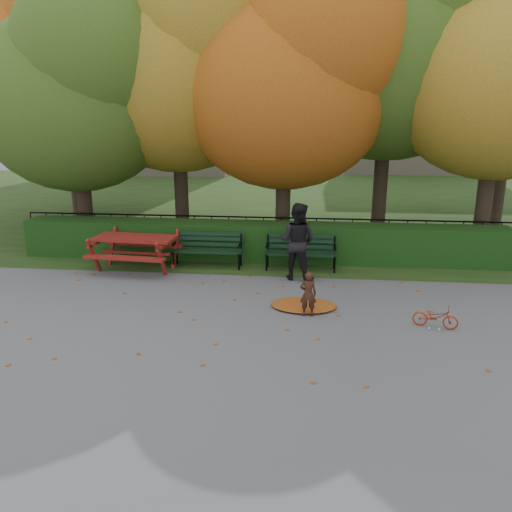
# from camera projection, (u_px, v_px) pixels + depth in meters

# --- Properties ---
(ground) EXTENTS (90.00, 90.00, 0.00)m
(ground) POSITION_uv_depth(u_px,v_px,m) (238.00, 325.00, 9.36)
(ground) COLOR slate
(ground) RESTS_ON ground
(grass_strip) EXTENTS (90.00, 90.00, 0.00)m
(grass_strip) POSITION_uv_depth(u_px,v_px,m) (281.00, 201.00, 22.75)
(grass_strip) COLOR #203514
(grass_strip) RESTS_ON ground
(building_left) EXTENTS (10.00, 7.00, 15.00)m
(building_left) POSITION_uv_depth(u_px,v_px,m) (157.00, 57.00, 33.10)
(building_left) COLOR tan
(building_left) RESTS_ON ground
(building_right) EXTENTS (9.00, 6.00, 12.00)m
(building_right) POSITION_uv_depth(u_px,v_px,m) (412.00, 81.00, 33.70)
(building_right) COLOR tan
(building_right) RESTS_ON ground
(hedge) EXTENTS (13.00, 0.90, 1.00)m
(hedge) POSITION_uv_depth(u_px,v_px,m) (261.00, 241.00, 13.53)
(hedge) COLOR black
(hedge) RESTS_ON ground
(iron_fence) EXTENTS (14.00, 0.04, 1.02)m
(iron_fence) POSITION_uv_depth(u_px,v_px,m) (263.00, 233.00, 14.29)
(iron_fence) COLOR black
(iron_fence) RESTS_ON ground
(tree_a) EXTENTS (5.88, 5.60, 7.48)m
(tree_a) POSITION_uv_depth(u_px,v_px,m) (81.00, 88.00, 13.99)
(tree_a) COLOR black
(tree_a) RESTS_ON ground
(tree_b) EXTENTS (6.72, 6.40, 8.79)m
(tree_b) POSITION_uv_depth(u_px,v_px,m) (186.00, 58.00, 14.59)
(tree_b) COLOR black
(tree_b) RESTS_ON ground
(tree_c) EXTENTS (6.30, 6.00, 8.00)m
(tree_c) POSITION_uv_depth(u_px,v_px,m) (297.00, 76.00, 13.66)
(tree_c) COLOR black
(tree_c) RESTS_ON ground
(tree_d) EXTENTS (7.14, 6.80, 9.58)m
(tree_d) POSITION_uv_depth(u_px,v_px,m) (405.00, 36.00, 14.25)
(tree_d) COLOR black
(tree_d) RESTS_ON ground
(tree_f) EXTENTS (6.93, 6.60, 9.19)m
(tree_f) POSITION_uv_depth(u_px,v_px,m) (71.00, 59.00, 17.37)
(tree_f) COLOR black
(tree_f) RESTS_ON ground
(bench_left) EXTENTS (1.80, 0.57, 0.88)m
(bench_left) POSITION_uv_depth(u_px,v_px,m) (208.00, 247.00, 12.89)
(bench_left) COLOR black
(bench_left) RESTS_ON ground
(bench_right) EXTENTS (1.80, 0.57, 0.88)m
(bench_right) POSITION_uv_depth(u_px,v_px,m) (301.00, 249.00, 12.65)
(bench_right) COLOR black
(bench_right) RESTS_ON ground
(picnic_table) EXTENTS (2.14, 1.78, 0.98)m
(picnic_table) POSITION_uv_depth(u_px,v_px,m) (135.00, 244.00, 12.55)
(picnic_table) COLOR maroon
(picnic_table) RESTS_ON ground
(leaf_pile) EXTENTS (1.58, 1.34, 0.09)m
(leaf_pile) POSITION_uv_depth(u_px,v_px,m) (304.00, 305.00, 10.24)
(leaf_pile) COLOR maroon
(leaf_pile) RESTS_ON ground
(leaf_scatter) EXTENTS (9.00, 5.70, 0.01)m
(leaf_scatter) POSITION_uv_depth(u_px,v_px,m) (240.00, 319.00, 9.65)
(leaf_scatter) COLOR maroon
(leaf_scatter) RESTS_ON ground
(child) EXTENTS (0.34, 0.23, 0.90)m
(child) POSITION_uv_depth(u_px,v_px,m) (308.00, 294.00, 9.70)
(child) COLOR #3C1E13
(child) RESTS_ON ground
(adult) EXTENTS (1.08, 0.96, 1.85)m
(adult) POSITION_uv_depth(u_px,v_px,m) (297.00, 241.00, 11.78)
(adult) COLOR black
(adult) RESTS_ON ground
(bicycle) EXTENTS (0.86, 0.49, 0.43)m
(bicycle) POSITION_uv_depth(u_px,v_px,m) (435.00, 317.00, 9.21)
(bicycle) COLOR #AA2B0F
(bicycle) RESTS_ON ground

